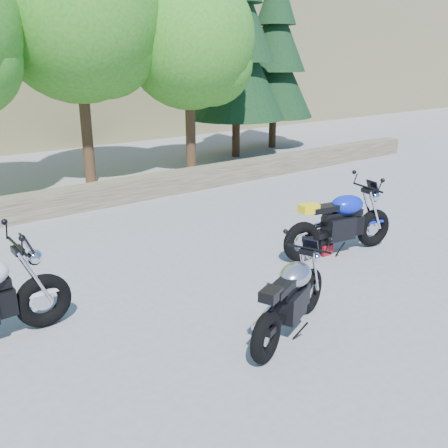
# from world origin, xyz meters

# --- Properties ---
(ground) EXTENTS (90.00, 90.00, 0.00)m
(ground) POSITION_xyz_m (0.00, 0.00, 0.00)
(ground) COLOR gray
(ground) RESTS_ON ground
(stone_wall) EXTENTS (22.00, 0.55, 0.50)m
(stone_wall) POSITION_xyz_m (0.00, 5.50, 0.25)
(stone_wall) COLOR brown
(stone_wall) RESTS_ON ground
(tree_decid_mid) EXTENTS (4.08, 4.08, 6.24)m
(tree_decid_mid) POSITION_xyz_m (0.91, 7.54, 4.04)
(tree_decid_mid) COLOR #382314
(tree_decid_mid) RESTS_ON ground
(tree_decid_right) EXTENTS (3.54, 3.54, 5.41)m
(tree_decid_right) POSITION_xyz_m (3.71, 6.94, 3.50)
(tree_decid_right) COLOR #382314
(tree_decid_right) RESTS_ON ground
(conifer_near) EXTENTS (3.17, 3.17, 7.06)m
(conifer_near) POSITION_xyz_m (6.20, 8.20, 3.68)
(conifer_near) COLOR #382314
(conifer_near) RESTS_ON ground
(conifer_far) EXTENTS (2.82, 2.82, 6.27)m
(conifer_far) POSITION_xyz_m (8.40, 8.80, 3.27)
(conifer_far) COLOR #382314
(conifer_far) RESTS_ON ground
(silver_bike) EXTENTS (1.83, 0.90, 0.96)m
(silver_bike) POSITION_xyz_m (-0.34, -1.03, 0.47)
(silver_bike) COLOR black
(silver_bike) RESTS_ON ground
(blue_bike) EXTENTS (2.20, 0.73, 1.11)m
(blue_bike) POSITION_xyz_m (2.16, 0.34, 0.54)
(blue_bike) COLOR black
(blue_bike) RESTS_ON ground
(backpack) EXTENTS (0.30, 0.26, 0.41)m
(backpack) POSITION_xyz_m (1.93, 0.50, 0.20)
(backpack) COLOR black
(backpack) RESTS_ON ground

